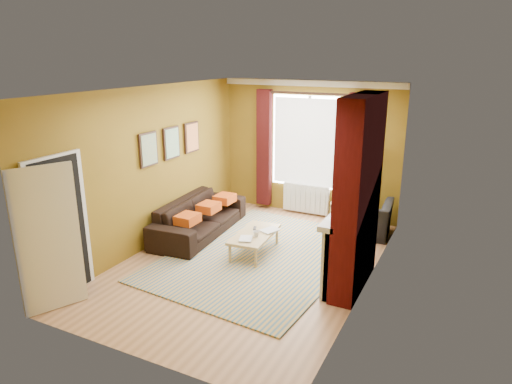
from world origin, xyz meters
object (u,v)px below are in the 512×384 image
coffee_table (255,235)px  floor_lamp (370,162)px  wicker_stool (339,214)px  armchair (362,218)px  sofa (199,217)px

coffee_table → floor_lamp: size_ratio=0.70×
coffee_table → wicker_stool: size_ratio=2.57×
floor_lamp → armchair: bearing=-87.2°
armchair → wicker_stool: bearing=-37.0°
coffee_table → floor_lamp: floor_lamp is taller
armchair → coffee_table: 2.20m
wicker_stool → floor_lamp: floor_lamp is taller
sofa → wicker_stool: bearing=-57.9°
sofa → wicker_stool: (2.24, 1.65, -0.11)m
coffee_table → floor_lamp: 2.68m
wicker_stool → armchair: bearing=-31.6°
armchair → floor_lamp: bearing=-92.6°
floor_lamp → coffee_table: bearing=-124.7°
sofa → coffee_table: 1.39m
armchair → coffee_table: bearing=43.8°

